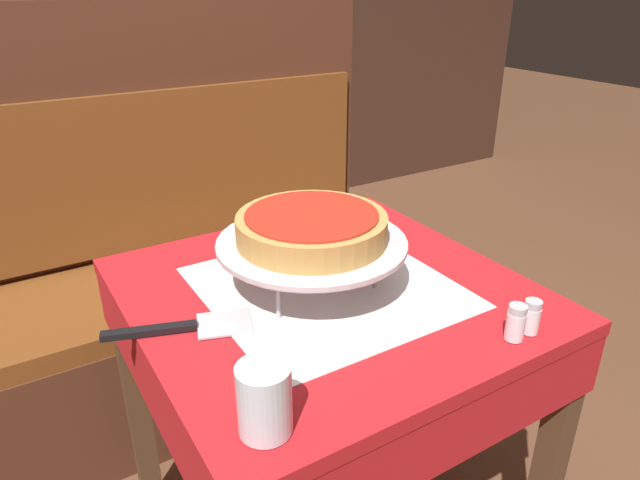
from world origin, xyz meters
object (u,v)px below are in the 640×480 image
Objects in this scene: dining_table_front at (327,331)px; water_glass_near at (264,399)px; pepper_shaker at (531,317)px; pizza_pan_stand at (312,245)px; pizza_server at (183,327)px; salt_shaker at (516,323)px; dining_table_rear at (83,144)px; booth_bench at (162,304)px; condiment_caddy at (102,107)px; deep_dish_pizza at (312,227)px.

dining_table_front is 0.43m from water_glass_near.
pizza_pan_stand is at bearing 126.48° from pepper_shaker.
pizza_server is at bearing 179.50° from dining_table_front.
dining_table_rear is at bearing 99.02° from salt_shaker.
salt_shaker reaches higher than dining_table_front.
pizza_server is at bearing 145.79° from salt_shaker.
water_glass_near is 0.50m from pepper_shaker.
condiment_caddy is at bearing 84.57° from booth_bench.
pepper_shaker is (0.51, -0.32, 0.03)m from pizza_server.
dining_table_front is 0.31m from pizza_server.
pizza_pan_stand reaches higher than dining_table_front.
deep_dish_pizza is at bearing 49.98° from water_glass_near.
pizza_pan_stand is (-0.03, 0.01, 0.20)m from dining_table_front.
salt_shaker is (0.20, -0.33, -0.06)m from pizza_pan_stand.
pizza_server is 0.57m from salt_shaker.
water_glass_near is (-0.28, -0.29, 0.16)m from dining_table_front.
deep_dish_pizza is (0.00, 0.00, 0.04)m from pizza_pan_stand.
pepper_shaker reaches higher than dining_table_front.
deep_dish_pizza is at bearing 158.58° from dining_table_front.
deep_dish_pizza is 1.56× the size of condiment_caddy.
condiment_caddy is at bearing 90.50° from deep_dish_pizza.
dining_table_rear is 2.12× the size of pizza_pan_stand.
deep_dish_pizza is 2.78× the size of water_glass_near.
salt_shaker reaches higher than pepper_shaker.
salt_shaker is at bearing -74.56° from booth_bench.
deep_dish_pizza is at bearing 1.77° from pizza_server.
pepper_shaker is 0.34× the size of condiment_caddy.
pizza_server is (-0.30, 0.00, 0.11)m from dining_table_front.
pizza_server is 0.60m from pepper_shaker.
pizza_pan_stand reaches higher than pizza_server.
pizza_server is at bearing -101.50° from booth_bench.
booth_bench reaches higher than deep_dish_pizza.
deep_dish_pizza reaches higher than salt_shaker.
condiment_caddy is (0.25, 1.75, 0.05)m from pizza_server.
dining_table_rear is at bearing 90.98° from booth_bench.
salt_shaker is at bearing -58.17° from pizza_pan_stand.
booth_bench is 6.48× the size of pizza_server.
booth_bench is at bearing 97.56° from deep_dish_pizza.
pizza_server is at bearing -98.23° from condiment_caddy.
deep_dish_pizza is 4.40× the size of salt_shaker.
dining_table_rear is 2.09m from pepper_shaker.
pizza_pan_stand reaches higher than salt_shaker.
condiment_caddy is at bearing 97.13° from pepper_shaker.
dining_table_rear is 0.18m from condiment_caddy.
water_glass_near is at bearing -134.02° from dining_table_front.
booth_bench reaches higher than water_glass_near.
deep_dish_pizza is (0.12, -1.72, 0.22)m from dining_table_rear.
dining_table_front is at bearing -0.50° from pizza_server.
booth_bench is 5.88× the size of deep_dish_pizza.
dining_table_rear is 2.71× the size of deep_dish_pizza.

